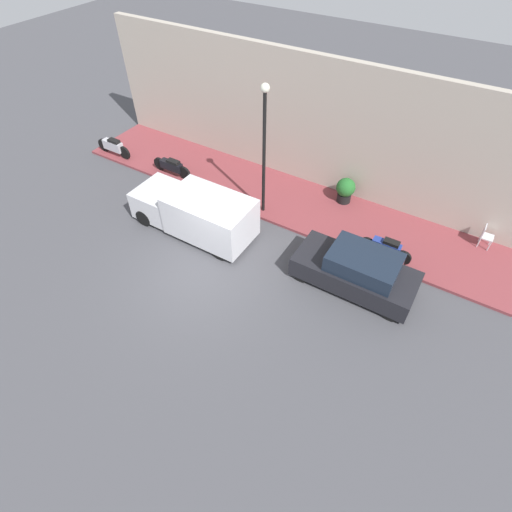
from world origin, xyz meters
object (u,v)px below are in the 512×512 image
object	(u,v)px
scooter_silver	(113,146)
motorcycle_black	(172,166)
streetlamp	(264,139)
motorcycle_blue	(386,248)
parked_car	(357,271)
potted_plant	(345,189)
cafe_chair	(486,235)
delivery_van	(195,212)

from	to	relation	value
scooter_silver	motorcycle_black	size ratio (longest dim) A/B	0.98
scooter_silver	streetlamp	distance (m)	8.28
scooter_silver	motorcycle_blue	world-z (taller)	scooter_silver
parked_car	potted_plant	world-z (taller)	parked_car
motorcycle_black	cafe_chair	bearing A→B (deg)	-79.70
motorcycle_blue	streetlamp	xyz separation A→B (m)	(0.05, 4.84, 2.61)
motorcycle_blue	streetlamp	size ratio (longest dim) A/B	0.37
scooter_silver	streetlamp	size ratio (longest dim) A/B	0.39
scooter_silver	potted_plant	size ratio (longest dim) A/B	1.85
potted_plant	streetlamp	bearing A→B (deg)	131.23
motorcycle_blue	streetlamp	world-z (taller)	streetlamp
motorcycle_blue	potted_plant	xyz separation A→B (m)	(2.20, 2.40, 0.14)
delivery_van	cafe_chair	distance (m)	10.21
delivery_van	potted_plant	xyz separation A→B (m)	(4.31, -4.03, -0.18)
motorcycle_blue	potted_plant	size ratio (longest dim) A/B	1.74
motorcycle_blue	cafe_chair	world-z (taller)	cafe_chair
scooter_silver	cafe_chair	size ratio (longest dim) A/B	2.33
motorcycle_blue	cafe_chair	bearing A→B (deg)	-49.55
delivery_van	potted_plant	size ratio (longest dim) A/B	4.49
scooter_silver	delivery_van	bearing A→B (deg)	-108.55
delivery_van	cafe_chair	xyz separation A→B (m)	(4.46, -9.18, -0.27)
motorcycle_black	cafe_chair	world-z (taller)	cafe_chair
scooter_silver	motorcycle_blue	distance (m)	12.71
parked_car	scooter_silver	bearing A→B (deg)	82.43
motorcycle_blue	cafe_chair	xyz separation A→B (m)	(2.35, -2.75, 0.06)
parked_car	motorcycle_blue	xyz separation A→B (m)	(1.64, -0.43, -0.14)
parked_car	streetlamp	bearing A→B (deg)	69.04
delivery_van	streetlamp	distance (m)	3.53
motorcycle_black	potted_plant	distance (m)	7.33
streetlamp	potted_plant	bearing A→B (deg)	-48.77
delivery_van	scooter_silver	distance (m)	6.63
scooter_silver	streetlamp	xyz separation A→B (m)	(0.06, -7.86, 2.60)
parked_car	motorcycle_black	bearing A→B (deg)	78.85
scooter_silver	cafe_chair	world-z (taller)	cafe_chair
parked_car	scooter_silver	xyz separation A→B (m)	(1.63, 12.27, -0.12)
motorcycle_blue	potted_plant	world-z (taller)	potted_plant
motorcycle_blue	motorcycle_black	distance (m)	9.43
parked_car	potted_plant	size ratio (longest dim) A/B	3.74
motorcycle_blue	potted_plant	bearing A→B (deg)	47.45
delivery_van	scooter_silver	bearing A→B (deg)	71.45
streetlamp	motorcycle_black	bearing A→B (deg)	88.98
motorcycle_black	streetlamp	bearing A→B (deg)	-91.02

